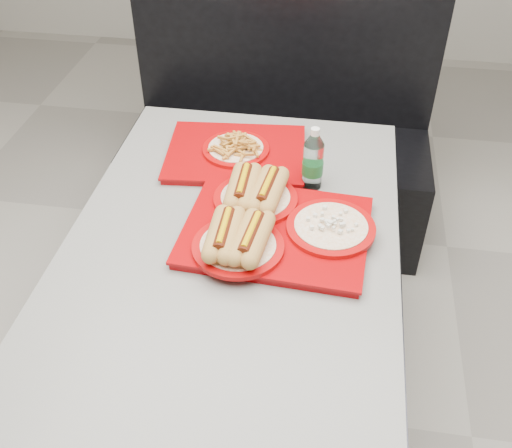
% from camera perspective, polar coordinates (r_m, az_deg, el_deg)
% --- Properties ---
extents(ground, '(6.00, 6.00, 0.00)m').
position_cam_1_polar(ground, '(2.19, -1.90, -16.78)').
color(ground, '#A09B90').
rests_on(ground, ground).
extents(diner_table, '(0.92, 1.42, 0.75)m').
position_cam_1_polar(diner_table, '(1.73, -2.31, -6.05)').
color(diner_table, black).
rests_on(diner_table, ground).
extents(booth_bench, '(1.30, 0.57, 1.35)m').
position_cam_1_polar(booth_bench, '(2.69, 2.18, 7.90)').
color(booth_bench, black).
rests_on(booth_bench, ground).
extents(tray_near, '(0.53, 0.45, 0.11)m').
position_cam_1_polar(tray_near, '(1.62, 1.23, 0.11)').
color(tray_near, '#960406').
rests_on(tray_near, diner_table).
extents(tray_far, '(0.47, 0.38, 0.09)m').
position_cam_1_polar(tray_far, '(1.94, -1.92, 7.01)').
color(tray_far, '#960406').
rests_on(tray_far, diner_table).
extents(water_bottle, '(0.06, 0.06, 0.20)m').
position_cam_1_polar(water_bottle, '(1.78, 5.45, 5.91)').
color(water_bottle, silver).
rests_on(water_bottle, diner_table).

